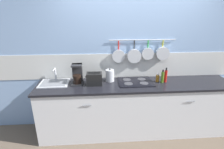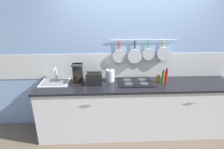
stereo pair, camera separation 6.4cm
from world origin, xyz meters
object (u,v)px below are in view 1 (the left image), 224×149
(toaster, at_px, (94,79))
(bottle_dish_soap, at_px, (158,78))
(coffee_maker, at_px, (77,76))
(bottle_vinegar, at_px, (162,77))
(bottle_sesame_oil, at_px, (166,76))
(kettle, at_px, (110,75))

(toaster, distance_m, bottle_dish_soap, 1.06)
(coffee_maker, relative_size, bottle_vinegar, 1.44)
(bottle_sesame_oil, bearing_deg, toaster, -178.94)
(coffee_maker, xyz_separation_m, bottle_sesame_oil, (1.45, -0.06, -0.03))
(kettle, bearing_deg, bottle_sesame_oil, -7.05)
(bottle_vinegar, height_order, bottle_sesame_oil, bottle_sesame_oil)
(kettle, distance_m, bottle_dish_soap, 0.80)
(toaster, bearing_deg, bottle_sesame_oil, 1.06)
(coffee_maker, bearing_deg, kettle, 6.26)
(coffee_maker, distance_m, kettle, 0.54)
(toaster, height_order, bottle_sesame_oil, bottle_sesame_oil)
(toaster, xyz_separation_m, bottle_sesame_oil, (1.18, 0.02, 0.01))
(kettle, distance_m, bottle_sesame_oil, 0.93)
(toaster, xyz_separation_m, kettle, (0.26, 0.14, 0.00))
(toaster, height_order, bottle_dish_soap, toaster)
(bottle_dish_soap, bearing_deg, bottle_sesame_oil, -13.08)
(toaster, xyz_separation_m, bottle_vinegar, (1.12, 0.00, -0.00))
(toaster, bearing_deg, bottle_dish_soap, 2.74)
(bottle_dish_soap, xyz_separation_m, bottle_vinegar, (0.06, -0.05, 0.04))
(coffee_maker, height_order, bottle_dish_soap, coffee_maker)
(kettle, relative_size, bottle_dish_soap, 1.55)
(kettle, relative_size, bottle_sesame_oil, 0.90)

